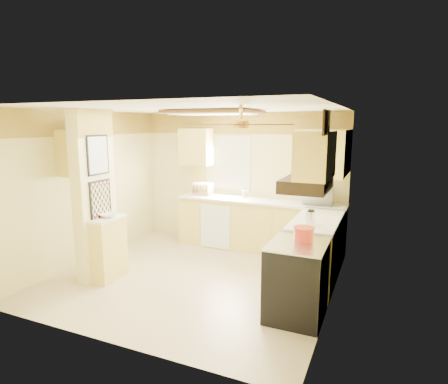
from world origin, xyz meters
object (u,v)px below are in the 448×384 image
at_px(stove, 297,280).
at_px(microwave, 318,196).
at_px(kettle, 311,217).
at_px(bowl, 109,215).
at_px(dutch_oven, 304,234).

height_order(stove, microwave, microwave).
bearing_deg(kettle, bowl, -163.92).
distance_m(bowl, dutch_oven, 2.83).
bearing_deg(dutch_oven, kettle, 94.01).
bearing_deg(stove, microwave, 93.69).
height_order(bowl, kettle, kettle).
distance_m(stove, dutch_oven, 0.56).
height_order(stove, kettle, kettle).
xyz_separation_m(bowl, kettle, (2.78, 0.80, 0.07)).
bearing_deg(bowl, microwave, 38.82).
relative_size(microwave, bowl, 2.11).
xyz_separation_m(microwave, kettle, (0.13, -1.33, -0.04)).
height_order(dutch_oven, kettle, kettle).
bearing_deg(microwave, bowl, 36.60).
height_order(bowl, dutch_oven, dutch_oven).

